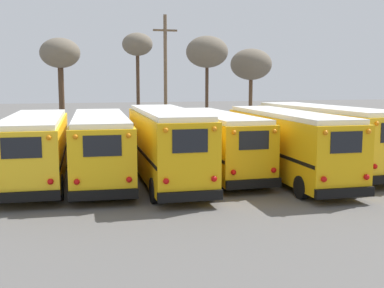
# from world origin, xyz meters

# --- Properties ---
(ground_plane) EXTENTS (160.00, 160.00, 0.00)m
(ground_plane) POSITION_xyz_m (0.00, 0.00, 0.00)
(ground_plane) COLOR #5B5956
(school_bus_0) EXTENTS (2.95, 10.17, 3.04)m
(school_bus_0) POSITION_xyz_m (-7.11, 0.93, 1.66)
(school_bus_0) COLOR yellow
(school_bus_0) RESTS_ON ground
(school_bus_1) EXTENTS (3.07, 10.05, 3.06)m
(school_bus_1) POSITION_xyz_m (-4.26, 0.55, 1.66)
(school_bus_1) COLOR yellow
(school_bus_1) RESTS_ON ground
(school_bus_2) EXTENTS (2.68, 9.60, 3.33)m
(school_bus_2) POSITION_xyz_m (-1.42, -0.70, 1.80)
(school_bus_2) COLOR #EAAA0F
(school_bus_2) RESTS_ON ground
(school_bus_3) EXTENTS (2.47, 9.97, 3.02)m
(school_bus_3) POSITION_xyz_m (1.42, 0.94, 1.64)
(school_bus_3) COLOR #EAAA0F
(school_bus_3) RESTS_ON ground
(school_bus_4) EXTENTS (2.70, 10.60, 3.18)m
(school_bus_4) POSITION_xyz_m (4.26, -1.09, 1.72)
(school_bus_4) COLOR #EAAA0F
(school_bus_4) RESTS_ON ground
(school_bus_5) EXTENTS (3.13, 10.58, 3.30)m
(school_bus_5) POSITION_xyz_m (7.11, 0.50, 1.79)
(school_bus_5) COLOR yellow
(school_bus_5) RESTS_ON ground
(utility_pole) EXTENTS (1.80, 0.26, 9.37)m
(utility_pole) POSITION_xyz_m (1.54, 13.60, 4.88)
(utility_pole) COLOR brown
(utility_pole) RESTS_ON ground
(bare_tree_0) EXTENTS (2.55, 2.55, 8.57)m
(bare_tree_0) POSITION_xyz_m (0.31, 19.13, 7.42)
(bare_tree_0) COLOR #473323
(bare_tree_0) RESTS_ON ground
(bare_tree_1) EXTENTS (4.01, 4.01, 7.66)m
(bare_tree_1) POSITION_xyz_m (11.88, 22.49, 6.11)
(bare_tree_1) COLOR brown
(bare_tree_1) RESTS_ON ground
(bare_tree_2) EXTENTS (3.74, 3.74, 8.53)m
(bare_tree_2) POSITION_xyz_m (6.64, 19.93, 7.08)
(bare_tree_2) COLOR #473323
(bare_tree_2) RESTS_ON ground
(bare_tree_3) EXTENTS (2.86, 2.86, 7.65)m
(bare_tree_3) POSITION_xyz_m (-5.95, 14.67, 6.38)
(bare_tree_3) COLOR #473323
(bare_tree_3) RESTS_ON ground
(fence_line) EXTENTS (22.27, 0.06, 1.42)m
(fence_line) POSITION_xyz_m (-0.00, 7.69, 0.99)
(fence_line) COLOR #939399
(fence_line) RESTS_ON ground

